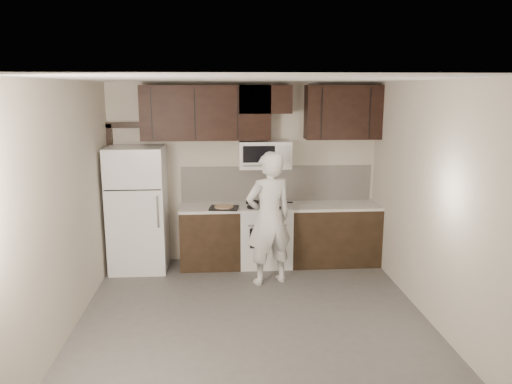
{
  "coord_description": "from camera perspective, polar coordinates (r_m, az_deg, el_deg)",
  "views": [
    {
      "loc": [
        -0.35,
        -5.2,
        2.61
      ],
      "look_at": [
        0.09,
        0.9,
        1.33
      ],
      "focal_mm": 35.0,
      "sensor_mm": 36.0,
      "label": 1
    }
  ],
  "objects": [
    {
      "name": "upper_cabinets",
      "position": [
        7.3,
        0.28,
        9.24
      ],
      "size": [
        3.48,
        0.35,
        0.78
      ],
      "color": "black",
      "rests_on": "back_wall"
    },
    {
      "name": "saucepan",
      "position": [
        7.22,
        2.62,
        -1.28
      ],
      "size": [
        0.29,
        0.17,
        0.16
      ],
      "color": "silver",
      "rests_on": "stove"
    },
    {
      "name": "baking_tray",
      "position": [
        7.18,
        -3.68,
        -1.82
      ],
      "size": [
        0.44,
        0.36,
        0.02
      ],
      "primitive_type": "cube",
      "rotation": [
        0.0,
        0.0,
        -0.13
      ],
      "color": "black",
      "rests_on": "counter_run"
    },
    {
      "name": "refrigerator",
      "position": [
        7.39,
        -13.34,
        -1.89
      ],
      "size": [
        0.8,
        0.76,
        1.8
      ],
      "color": "white",
      "rests_on": "floor"
    },
    {
      "name": "pizza",
      "position": [
        7.17,
        -3.68,
        -1.67
      ],
      "size": [
        0.31,
        0.31,
        0.02
      ],
      "primitive_type": "cylinder",
      "rotation": [
        0.0,
        0.0,
        -0.13
      ],
      "color": "beige",
      "rests_on": "baking_tray"
    },
    {
      "name": "person",
      "position": [
        6.66,
        1.49,
        -3.05
      ],
      "size": [
        0.77,
        0.63,
        1.81
      ],
      "primitive_type": "imported",
      "rotation": [
        0.0,
        0.0,
        3.49
      ],
      "color": "white",
      "rests_on": "floor"
    },
    {
      "name": "ceiling",
      "position": [
        5.21,
        -0.26,
        12.79
      ],
      "size": [
        4.5,
        4.5,
        0.0
      ],
      "primitive_type": "plane",
      "rotation": [
        3.14,
        0.0,
        0.0
      ],
      "color": "white",
      "rests_on": "back_wall"
    },
    {
      "name": "microwave",
      "position": [
        7.35,
        1.01,
        4.31
      ],
      "size": [
        0.76,
        0.42,
        0.4
      ],
      "color": "white",
      "rests_on": "upper_cabinets"
    },
    {
      "name": "door_trim",
      "position": [
        7.69,
        -15.81,
        1.17
      ],
      "size": [
        0.5,
        0.08,
        2.12
      ],
      "color": "black",
      "rests_on": "floor"
    },
    {
      "name": "back_wall",
      "position": [
        7.56,
        -1.4,
        2.22
      ],
      "size": [
        4.0,
        0.0,
        4.0
      ],
      "primitive_type": "plane",
      "rotation": [
        1.57,
        0.0,
        0.0
      ],
      "color": "beige",
      "rests_on": "ground"
    },
    {
      "name": "floor",
      "position": [
        5.83,
        -0.23,
        -14.8
      ],
      "size": [
        4.5,
        4.5,
        0.0
      ],
      "primitive_type": "plane",
      "color": "#54514E",
      "rests_on": "ground"
    },
    {
      "name": "backsplash",
      "position": [
        7.62,
        2.37,
        0.99
      ],
      "size": [
        2.9,
        0.02,
        0.54
      ],
      "primitive_type": "cube",
      "color": "silver",
      "rests_on": "counter_run"
    },
    {
      "name": "counter_run",
      "position": [
        7.52,
        3.36,
        -4.86
      ],
      "size": [
        2.95,
        0.64,
        0.91
      ],
      "color": "black",
      "rests_on": "floor"
    },
    {
      "name": "stove",
      "position": [
        7.48,
        1.06,
        -4.88
      ],
      "size": [
        0.76,
        0.66,
        0.94
      ],
      "color": "white",
      "rests_on": "floor"
    }
  ]
}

